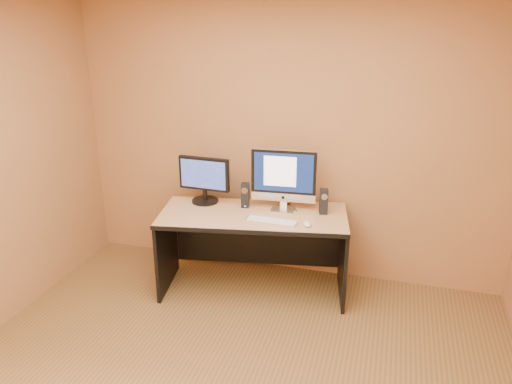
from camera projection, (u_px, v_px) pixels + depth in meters
walls at (209, 226)px, 2.74m from camera, size 4.00×4.00×2.60m
desk at (253, 253)px, 4.45m from camera, size 1.72×0.97×0.75m
imac at (283, 180)px, 4.32m from camera, size 0.59×0.26×0.56m
second_monitor at (204, 180)px, 4.52m from camera, size 0.50×0.26×0.42m
speaker_left at (245, 195)px, 4.44m from camera, size 0.08×0.08×0.22m
speaker_right at (324, 201)px, 4.30m from camera, size 0.08×0.09×0.22m
keyboard at (272, 221)px, 4.16m from camera, size 0.44×0.13×0.02m
mouse at (307, 224)px, 4.08m from camera, size 0.09×0.12×0.04m
cable_a at (291, 206)px, 4.48m from camera, size 0.14×0.18×0.01m
cable_b at (288, 204)px, 4.54m from camera, size 0.04×0.18×0.01m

